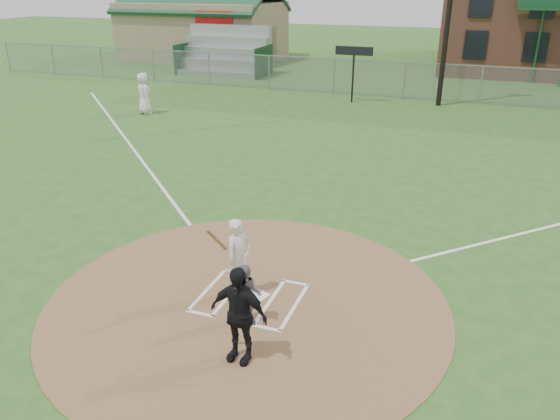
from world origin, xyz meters
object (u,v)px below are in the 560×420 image
(home_plate, at_px, (257,296))
(catcher, at_px, (247,295))
(ondeck_player, at_px, (144,93))
(batter_at_plate, at_px, (239,258))
(umpire, at_px, (238,314))

(home_plate, xyz_separation_m, catcher, (0.19, -0.94, 0.61))
(ondeck_player, height_order, batter_at_plate, ondeck_player)
(home_plate, distance_m, catcher, 1.13)
(umpire, height_order, ondeck_player, ondeck_player)
(catcher, relative_size, batter_at_plate, 0.70)
(ondeck_player, bearing_deg, batter_at_plate, 171.43)
(home_plate, height_order, umpire, umpire)
(home_plate, xyz_separation_m, ondeck_player, (-11.66, 13.80, 0.96))
(umpire, distance_m, batter_at_plate, 2.15)
(batter_at_plate, bearing_deg, catcher, -58.40)
(home_plate, relative_size, ondeck_player, 0.21)
(home_plate, xyz_separation_m, umpire, (0.49, -1.98, 0.90))
(home_plate, distance_m, umpire, 2.23)
(ondeck_player, xyz_separation_m, batter_at_plate, (11.28, -13.82, -0.11))
(umpire, xyz_separation_m, ondeck_player, (-12.15, 15.78, 0.06))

